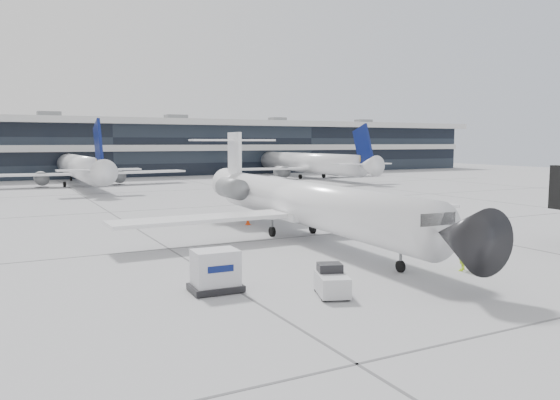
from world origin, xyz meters
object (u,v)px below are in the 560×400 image
regional_jet (301,201)px  baggage_tug (332,282)px  ramp_worker (462,251)px  cargo_uld (215,271)px

regional_jet → baggage_tug: bearing=-111.8°
ramp_worker → baggage_tug: ramp_worker is taller
regional_jet → ramp_worker: 12.71m
baggage_tug → cargo_uld: (-4.23, 2.90, 0.33)m
regional_jet → cargo_uld: (-10.13, -10.20, -1.64)m
cargo_uld → ramp_worker: bearing=-7.1°
regional_jet → cargo_uld: regional_jet is taller
cargo_uld → baggage_tug: bearing=-32.0°
ramp_worker → baggage_tug: bearing=-30.7°
regional_jet → baggage_tug: 14.51m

